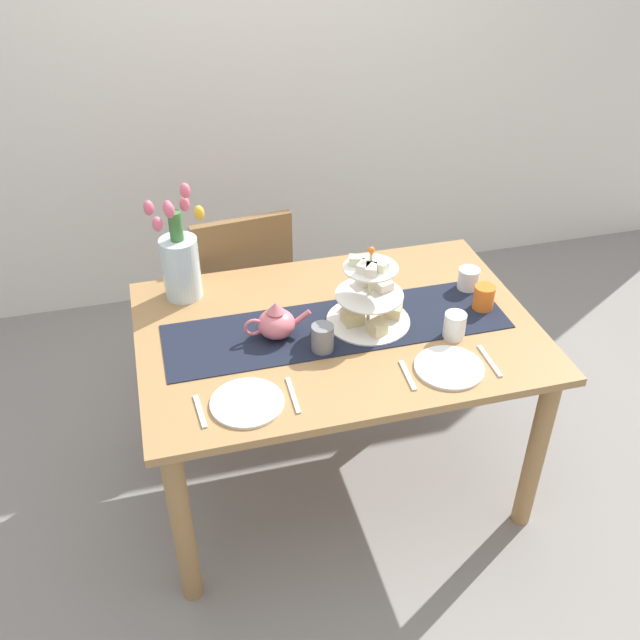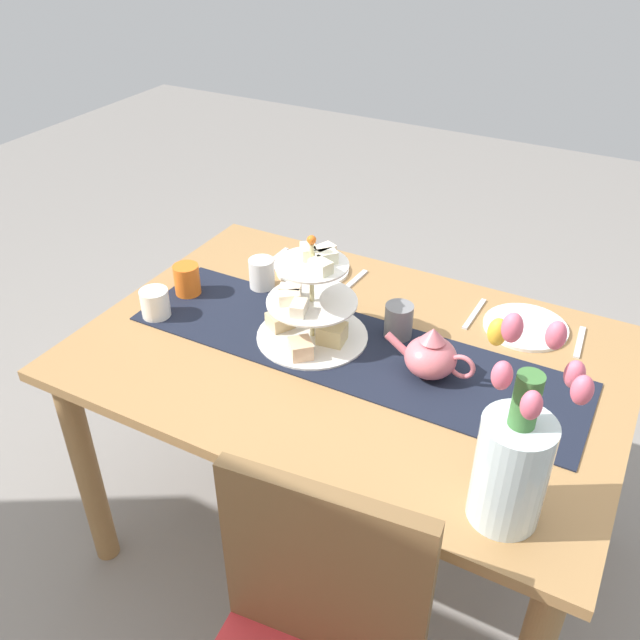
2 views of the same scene
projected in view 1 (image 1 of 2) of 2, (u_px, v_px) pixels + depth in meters
The scene contains 18 objects.
ground_plane at pixel (335, 473), 2.95m from camera, with size 8.00×8.00×0.00m, color gray.
room_wall_rear at pixel (249, 51), 3.45m from camera, with size 6.00×0.08×2.60m, color silver.
dining_table at pixel (337, 352), 2.58m from camera, with size 1.40×0.96×0.75m.
chair_left at pixel (239, 290), 3.17m from camera, with size 0.46×0.46×0.91m.
table_runner at pixel (337, 326), 2.52m from camera, with size 1.22×0.33×0.00m, color black.
tiered_cake_stand at pixel (369, 300), 2.49m from camera, with size 0.30×0.30×0.30m.
teapot at pixel (276, 323), 2.44m from camera, with size 0.24×0.13×0.14m.
tulip_vase at pixel (180, 261), 2.60m from camera, with size 0.20×0.17×0.45m.
cream_jug at pixel (468, 279), 2.70m from camera, with size 0.08×0.08×0.09m, color white.
dinner_plate_left at pixel (247, 403), 2.19m from camera, with size 0.23×0.23×0.01m, color white.
fork_left at pixel (200, 411), 2.16m from camera, with size 0.02×0.15×0.01m, color silver.
knife_left at pixel (293, 395), 2.22m from camera, with size 0.01×0.17×0.01m, color silver.
dinner_plate_right at pixel (449, 368), 2.33m from camera, with size 0.23×0.23×0.01m, color white.
fork_right at pixel (408, 375), 2.30m from camera, with size 0.02×0.15×0.01m, color silver.
knife_right at pixel (490, 361), 2.36m from camera, with size 0.01×0.17×0.01m, color silver.
mug_grey at pixel (323, 338), 2.38m from camera, with size 0.08×0.08×0.10m, color slate.
mug_white_text at pixel (455, 326), 2.44m from camera, with size 0.08×0.08×0.10m, color white.
mug_orange at pixel (484, 298), 2.59m from camera, with size 0.08×0.08×0.10m, color orange.
Camera 1 is at (-0.58, -1.96, 2.22)m, focal length 39.89 mm.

